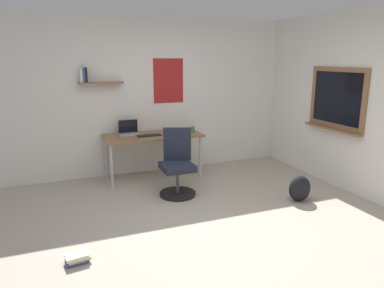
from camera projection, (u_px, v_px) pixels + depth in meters
The scene contains 11 objects.
ground_plane at pixel (210, 229), 4.13m from camera, with size 5.20×5.20×0.00m, color #ADA393.
wall_back at pixel (151, 96), 6.03m from camera, with size 5.00×0.30×2.60m.
wall_right at pixel (379, 107), 4.71m from camera, with size 0.22×5.00×2.60m.
desk at pixel (153, 139), 5.77m from camera, with size 1.56×0.68×0.72m.
office_chair at pixel (177, 167), 5.12m from camera, with size 0.53×0.55×0.95m.
laptop at pixel (129, 131), 5.76m from camera, with size 0.31×0.21×0.23m.
keyboard at pixel (149, 135), 5.65m from camera, with size 0.37×0.13×0.02m, color black.
computer_mouse at pixel (166, 134), 5.75m from camera, with size 0.10×0.06×0.03m, color #262628.
coffee_mug at pixel (193, 129), 5.95m from camera, with size 0.08×0.08×0.09m, color #338C4C.
backpack at pixel (300, 189), 4.90m from camera, with size 0.32×0.22×0.36m, color black.
book_stack_on_floor at pixel (77, 258), 3.44m from camera, with size 0.25×0.19×0.09m.
Camera 1 is at (-1.57, -3.44, 1.93)m, focal length 33.38 mm.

